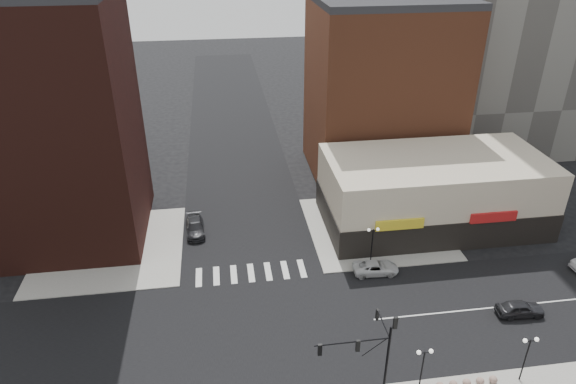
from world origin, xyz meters
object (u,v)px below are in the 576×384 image
object	(u,v)px
white_suv	(376,268)
street_lamp_se_a	(424,360)
street_lamp_se_b	(528,348)
dark_sedan_north	(195,227)
dark_sedan_east	(520,309)
street_lamp_ne	(373,237)
traffic_signal	(373,347)

from	to	relation	value
white_suv	street_lamp_se_a	bearing A→B (deg)	178.90
street_lamp_se_b	dark_sedan_north	world-z (taller)	street_lamp_se_b
street_lamp_se_b	dark_sedan_east	world-z (taller)	street_lamp_se_b
street_lamp_ne	white_suv	size ratio (longest dim) A/B	0.93
street_lamp_se_b	street_lamp_ne	size ratio (longest dim) A/B	1.00
white_suv	dark_sedan_north	bearing A→B (deg)	63.85
street_lamp_se_a	street_lamp_se_b	distance (m)	8.00
traffic_signal	dark_sedan_east	distance (m)	17.51
street_lamp_se_b	street_lamp_ne	distance (m)	17.46
street_lamp_se_a	white_suv	size ratio (longest dim) A/B	0.93
dark_sedan_east	dark_sedan_north	world-z (taller)	dark_sedan_north
dark_sedan_east	white_suv	bearing A→B (deg)	58.19
street_lamp_ne	street_lamp_se_b	bearing A→B (deg)	-66.37
street_lamp_se_b	dark_sedan_east	xyz separation A→B (m)	(3.87, 6.82, -2.58)
traffic_signal	street_lamp_se_a	distance (m)	4.12
street_lamp_se_b	dark_sedan_north	size ratio (longest dim) A/B	0.85
traffic_signal	street_lamp_se_a	xyz separation A→B (m)	(3.76, -0.17, -1.67)
street_lamp_ne	dark_sedan_east	distance (m)	14.46
traffic_signal	dark_sedan_east	world-z (taller)	traffic_signal
street_lamp_ne	dark_sedan_north	size ratio (longest dim) A/B	0.85
street_lamp_se_b	white_suv	bearing A→B (deg)	115.51
street_lamp_se_a	dark_sedan_east	bearing A→B (deg)	29.88
traffic_signal	street_lamp_ne	world-z (taller)	traffic_signal
dark_sedan_east	street_lamp_se_b	bearing A→B (deg)	154.09
street_lamp_ne	white_suv	bearing A→B (deg)	-86.96
dark_sedan_north	street_lamp_ne	bearing A→B (deg)	-29.71
dark_sedan_north	street_lamp_se_a	bearing A→B (deg)	-59.88
street_lamp_se_a	dark_sedan_north	xyz separation A→B (m)	(-16.64, 24.45, -2.58)
white_suv	dark_sedan_east	bearing A→B (deg)	-122.30
dark_sedan_east	dark_sedan_north	bearing A→B (deg)	61.91
traffic_signal	street_lamp_se_b	size ratio (longest dim) A/B	1.87
street_lamp_se_a	street_lamp_se_b	bearing A→B (deg)	0.00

